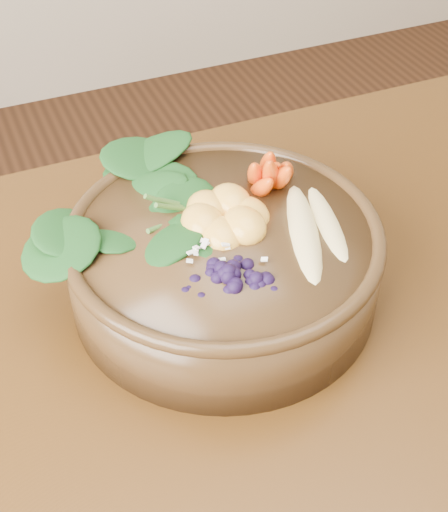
{
  "coord_description": "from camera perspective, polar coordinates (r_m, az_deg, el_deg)",
  "views": [
    {
      "loc": [
        -0.51,
        -0.35,
        1.28
      ],
      "look_at": [
        -0.3,
        0.14,
        0.8
      ],
      "focal_mm": 50.0,
      "sensor_mm": 36.0,
      "label": 1
    }
  ],
  "objects": [
    {
      "name": "carrot_cluster",
      "position": [
        0.74,
        4.22,
        8.8
      ],
      "size": [
        0.08,
        0.08,
        0.09
      ],
      "primitive_type": null,
      "rotation": [
        0.0,
        0.0,
        -0.38
      ],
      "color": "#DC4511",
      "rests_on": "stoneware_bowl"
    },
    {
      "name": "kale_heap",
      "position": [
        0.73,
        -3.97,
        6.58
      ],
      "size": [
        0.26,
        0.25,
        0.05
      ],
      "primitive_type": null,
      "rotation": [
        0.0,
        0.0,
        -0.38
      ],
      "color": "#154716",
      "rests_on": "stoneware_bowl"
    },
    {
      "name": "mandarin_cluster",
      "position": [
        0.7,
        0.13,
        4.09
      ],
      "size": [
        0.12,
        0.13,
        0.03
      ],
      "primitive_type": null,
      "rotation": [
        0.0,
        0.0,
        -0.38
      ],
      "color": "gold",
      "rests_on": "stoneware_bowl"
    },
    {
      "name": "blueberry_pile",
      "position": [
        0.63,
        0.45,
        -0.27
      ],
      "size": [
        0.17,
        0.15,
        0.04
      ],
      "primitive_type": null,
      "rotation": [
        0.0,
        0.0,
        -0.38
      ],
      "color": "black",
      "rests_on": "stoneware_bowl"
    },
    {
      "name": "banana_halves",
      "position": [
        0.69,
        7.45,
        3.27
      ],
      "size": [
        0.1,
        0.17,
        0.03
      ],
      "rotation": [
        0.0,
        0.0,
        -0.38
      ],
      "color": "#E0CC84",
      "rests_on": "stoneware_bowl"
    },
    {
      "name": "coconut_flakes",
      "position": [
        0.67,
        0.23,
        1.09
      ],
      "size": [
        0.12,
        0.11,
        0.01
      ],
      "primitive_type": null,
      "rotation": [
        0.0,
        0.0,
        -0.38
      ],
      "color": "white",
      "rests_on": "stoneware_bowl"
    },
    {
      "name": "stoneware_bowl",
      "position": [
        0.72,
        0.0,
        -0.59
      ],
      "size": [
        0.4,
        0.4,
        0.08
      ],
      "primitive_type": "cylinder",
      "rotation": [
        0.0,
        0.0,
        -0.38
      ],
      "color": "#3E2914",
      "rests_on": "dining_table"
    }
  ]
}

